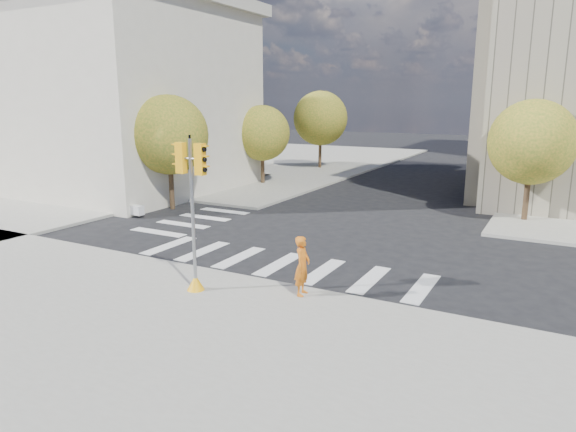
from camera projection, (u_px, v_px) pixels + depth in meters
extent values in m
plane|color=black|center=(305.00, 251.00, 21.10)|extent=(160.00, 160.00, 0.00)
cube|color=gray|center=(89.00, 370.00, 11.64)|extent=(30.00, 14.00, 0.15)
cube|color=gray|center=(244.00, 160.00, 52.68)|extent=(28.00, 40.00, 0.15)
cube|color=gray|center=(574.00, 83.00, 28.26)|extent=(8.00, 8.00, 14.00)
cube|color=beige|center=(102.00, 102.00, 35.93)|extent=(18.00, 14.00, 12.00)
cube|color=#B2AD9E|center=(94.00, 6.00, 34.55)|extent=(19.00, 15.00, 0.80)
cylinder|color=#382616|center=(172.00, 188.00, 29.14)|extent=(0.28, 0.28, 2.45)
sphere|color=#3C5F1B|center=(169.00, 135.00, 28.48)|extent=(4.40, 4.40, 4.40)
cylinder|color=#382616|center=(263.00, 170.00, 37.75)|extent=(0.28, 0.28, 2.17)
sphere|color=#3C5F1B|center=(262.00, 133.00, 37.16)|extent=(4.00, 4.00, 4.00)
cylinder|color=#382616|center=(320.00, 155.00, 46.28)|extent=(0.28, 0.28, 2.62)
sphere|color=#3C5F1B|center=(320.00, 118.00, 45.57)|extent=(4.80, 4.80, 4.80)
cylinder|color=#382616|center=(526.00, 199.00, 25.94)|extent=(0.28, 0.28, 2.38)
sphere|color=#3C5F1B|center=(532.00, 142.00, 25.31)|extent=(4.20, 4.20, 4.20)
cylinder|color=#382616|center=(539.00, 170.00, 36.22)|extent=(0.28, 0.28, 2.52)
sphere|color=#3C5F1B|center=(544.00, 126.00, 35.54)|extent=(4.60, 4.60, 4.60)
cylinder|color=#382616|center=(546.00, 156.00, 46.54)|extent=(0.28, 0.28, 2.27)
sphere|color=#3C5F1B|center=(550.00, 126.00, 45.94)|extent=(4.00, 4.00, 4.00)
cylinder|color=black|center=(547.00, 136.00, 28.49)|extent=(0.12, 0.12, 8.00)
cube|color=black|center=(555.00, 61.00, 27.61)|extent=(0.35, 0.18, 0.22)
cylinder|color=black|center=(554.00, 126.00, 40.50)|extent=(0.12, 0.12, 8.00)
cube|color=black|center=(560.00, 73.00, 39.63)|extent=(0.35, 0.18, 0.22)
cone|color=#F3A30C|center=(196.00, 282.00, 16.33)|extent=(0.56, 0.56, 0.50)
cylinder|color=gray|center=(193.00, 217.00, 15.86)|extent=(0.11, 0.11, 4.80)
cylinder|color=black|center=(190.00, 137.00, 15.33)|extent=(0.07, 0.07, 0.12)
cylinder|color=gray|center=(190.00, 159.00, 15.47)|extent=(0.90, 0.10, 0.06)
cube|color=#F3A30C|center=(181.00, 158.00, 15.66)|extent=(0.31, 0.23, 0.95)
cube|color=#F3A30C|center=(200.00, 159.00, 15.28)|extent=(0.31, 0.23, 0.95)
imported|color=#C76112|center=(302.00, 266.00, 15.79)|extent=(0.53, 0.74, 1.88)
cube|color=silver|center=(105.00, 205.00, 28.56)|extent=(6.01, 0.88, 0.50)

